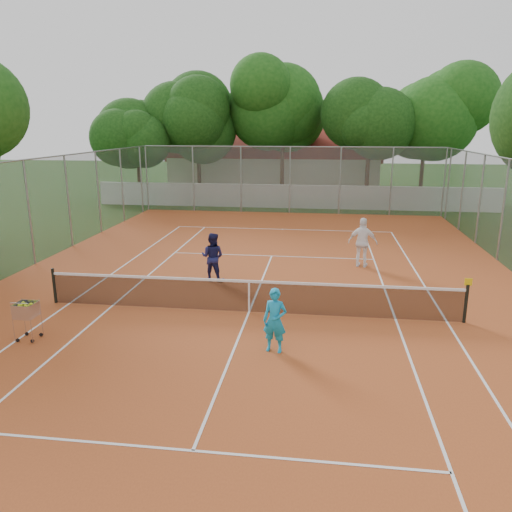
# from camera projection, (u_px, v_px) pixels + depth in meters

# --- Properties ---
(ground) EXTENTS (120.00, 120.00, 0.00)m
(ground) POSITION_uv_depth(u_px,v_px,m) (249.00, 313.00, 14.38)
(ground) COLOR #17370F
(ground) RESTS_ON ground
(court_pad) EXTENTS (18.00, 34.00, 0.02)m
(court_pad) POSITION_uv_depth(u_px,v_px,m) (249.00, 312.00, 14.38)
(court_pad) COLOR #AD4E21
(court_pad) RESTS_ON ground
(court_lines) EXTENTS (10.98, 23.78, 0.01)m
(court_lines) POSITION_uv_depth(u_px,v_px,m) (249.00, 312.00, 14.38)
(court_lines) COLOR white
(court_lines) RESTS_ON court_pad
(tennis_net) EXTENTS (11.88, 0.10, 0.98)m
(tennis_net) POSITION_uv_depth(u_px,v_px,m) (249.00, 296.00, 14.25)
(tennis_net) COLOR black
(tennis_net) RESTS_ON court_pad
(perimeter_fence) EXTENTS (18.00, 34.00, 4.00)m
(perimeter_fence) POSITION_uv_depth(u_px,v_px,m) (249.00, 245.00, 13.87)
(perimeter_fence) COLOR slate
(perimeter_fence) RESTS_ON ground
(boundary_wall) EXTENTS (26.00, 0.30, 1.50)m
(boundary_wall) POSITION_uv_depth(u_px,v_px,m) (292.00, 196.00, 32.41)
(boundary_wall) COLOR silver
(boundary_wall) RESTS_ON ground
(clubhouse) EXTENTS (16.40, 9.00, 4.40)m
(clubhouse) POSITION_uv_depth(u_px,v_px,m) (276.00, 162.00, 41.88)
(clubhouse) COLOR beige
(clubhouse) RESTS_ON ground
(tropical_trees) EXTENTS (29.00, 19.00, 10.00)m
(tropical_trees) POSITION_uv_depth(u_px,v_px,m) (295.00, 129.00, 34.20)
(tropical_trees) COLOR #10360D
(tropical_trees) RESTS_ON ground
(player_near) EXTENTS (0.62, 0.46, 1.56)m
(player_near) POSITION_uv_depth(u_px,v_px,m) (275.00, 320.00, 11.70)
(player_near) COLOR #1795C6
(player_near) RESTS_ON court_pad
(player_far_left) EXTENTS (0.91, 0.76, 1.67)m
(player_far_left) POSITION_uv_depth(u_px,v_px,m) (213.00, 257.00, 17.13)
(player_far_left) COLOR #191B4C
(player_far_left) RESTS_ON court_pad
(player_far_right) EXTENTS (1.18, 0.70, 1.88)m
(player_far_right) POSITION_uv_depth(u_px,v_px,m) (363.00, 242.00, 18.78)
(player_far_right) COLOR white
(player_far_right) RESTS_ON court_pad
(ball_hopper) EXTENTS (0.51, 0.51, 1.06)m
(ball_hopper) POSITION_uv_depth(u_px,v_px,m) (27.00, 320.00, 12.40)
(ball_hopper) COLOR silver
(ball_hopper) RESTS_ON court_pad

